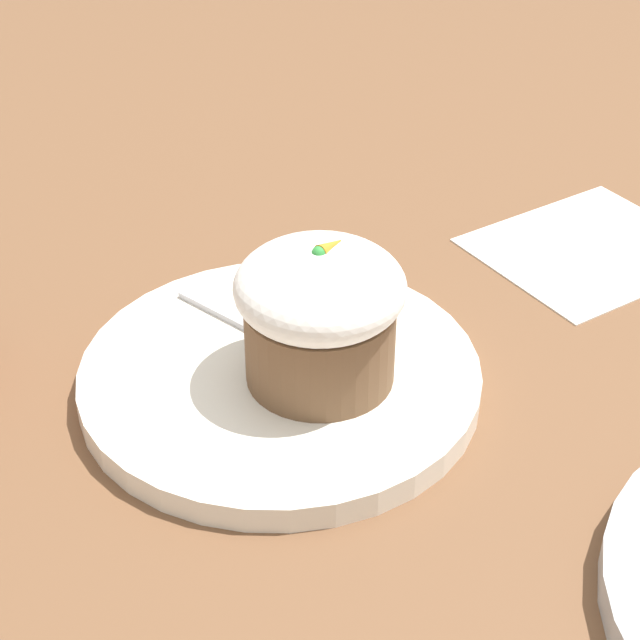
# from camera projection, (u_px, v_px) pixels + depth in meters

# --- Properties ---
(ground_plane) EXTENTS (4.00, 4.00, 0.00)m
(ground_plane) POSITION_uv_depth(u_px,v_px,m) (280.00, 388.00, 0.62)
(ground_plane) COLOR brown
(dessert_plate) EXTENTS (0.23, 0.23, 0.02)m
(dessert_plate) POSITION_uv_depth(u_px,v_px,m) (280.00, 377.00, 0.62)
(dessert_plate) COLOR white
(dessert_plate) RESTS_ON ground_plane
(carrot_cake) EXTENTS (0.09, 0.09, 0.09)m
(carrot_cake) POSITION_uv_depth(u_px,v_px,m) (320.00, 312.00, 0.58)
(carrot_cake) COLOR brown
(carrot_cake) RESTS_ON dessert_plate
(spoon) EXTENTS (0.03, 0.13, 0.01)m
(spoon) POSITION_uv_depth(u_px,v_px,m) (294.00, 346.00, 0.62)
(spoon) COLOR #B7B7BC
(spoon) RESTS_ON dessert_plate
(paper_napkin) EXTENTS (0.18, 0.16, 0.00)m
(paper_napkin) POSITION_uv_depth(u_px,v_px,m) (590.00, 248.00, 0.75)
(paper_napkin) COLOR white
(paper_napkin) RESTS_ON ground_plane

